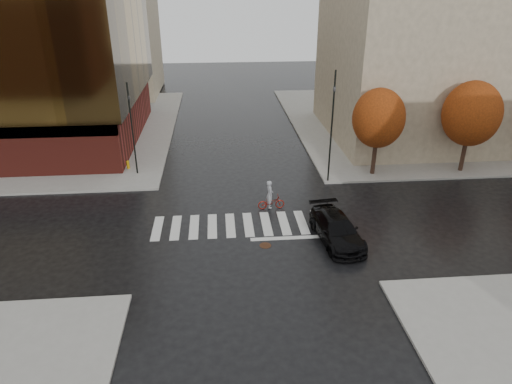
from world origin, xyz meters
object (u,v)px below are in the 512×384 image
traffic_light_nw (132,124)px  cyclist (271,199)px  fire_hydrant (128,164)px  sedan (337,229)px  traffic_light_ne (332,119)px

traffic_light_nw → cyclist: bearing=32.9°
traffic_light_nw → fire_hydrant: (-0.83, 1.00, -3.52)m
cyclist → traffic_light_nw: traffic_light_nw is taller
sedan → fire_hydrant: 18.01m
sedan → cyclist: 5.41m
sedan → traffic_light_ne: size_ratio=0.64×
sedan → fire_hydrant: bearing=132.1°
cyclist → traffic_light_ne: size_ratio=0.25×
sedan → traffic_light_ne: (1.42, 8.15, 4.05)m
sedan → traffic_light_nw: (-12.77, 10.80, 3.30)m
traffic_light_nw → fire_hydrant: traffic_light_nw is taller
cyclist → traffic_light_ne: (4.70, 3.85, 4.12)m
traffic_light_nw → traffic_light_ne: bearing=56.7°
cyclist → traffic_light_ne: 7.34m
fire_hydrant → sedan: bearing=-40.9°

